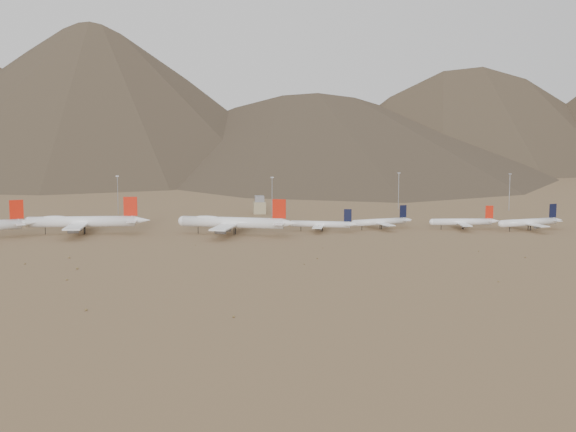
{
  "coord_description": "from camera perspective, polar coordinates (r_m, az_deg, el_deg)",
  "views": [
    {
      "loc": [
        -14.21,
        -408.52,
        64.88
      ],
      "look_at": [
        38.38,
        30.0,
        9.54
      ],
      "focal_mm": 50.0,
      "sensor_mm": 36.0,
      "label": 1
    }
  ],
  "objects": [
    {
      "name": "narrowbody_d",
      "position": [
        476.57,
        16.83,
        -0.42
      ],
      "size": [
        43.23,
        31.91,
        14.57
      ],
      "rotation": [
        0.0,
        0.0,
        0.25
      ],
      "color": "white",
      "rests_on": "ground"
    },
    {
      "name": "narrowbody_a",
      "position": [
        451.77,
        2.49,
        -0.58
      ],
      "size": [
        38.36,
        28.41,
        13.0
      ],
      "rotation": [
        0.0,
        0.0,
        -0.28
      ],
      "color": "white",
      "rests_on": "ground"
    },
    {
      "name": "widebody_centre",
      "position": [
        455.38,
        -14.39,
        -0.38
      ],
      "size": [
        69.11,
        53.07,
        20.51
      ],
      "rotation": [
        0.0,
        0.0,
        -0.04
      ],
      "color": "white",
      "rests_on": "ground"
    },
    {
      "name": "mast_far_east",
      "position": [
        571.06,
        15.48,
        1.79
      ],
      "size": [
        2.0,
        0.6,
        25.7
      ],
      "color": "gray",
      "rests_on": "ground"
    },
    {
      "name": "mountain_ridge",
      "position": [
        1311.36,
        -6.32,
        10.82
      ],
      "size": [
        4400.0,
        1000.0,
        300.0
      ],
      "color": "brown",
      "rests_on": "ground"
    },
    {
      "name": "mast_east",
      "position": [
        565.02,
        7.87,
        1.93
      ],
      "size": [
        2.0,
        0.6,
        25.7
      ],
      "color": "gray",
      "rests_on": "ground"
    },
    {
      "name": "desert_scrub",
      "position": [
        330.62,
        -6.95,
        -4.17
      ],
      "size": [
        419.34,
        165.96,
        0.88
      ],
      "color": "brown",
      "rests_on": "ground"
    },
    {
      "name": "narrowbody_c",
      "position": [
        471.07,
        12.39,
        -0.4
      ],
      "size": [
        41.33,
        29.74,
        13.64
      ],
      "rotation": [
        0.0,
        0.0,
        -0.07
      ],
      "color": "white",
      "rests_on": "ground"
    },
    {
      "name": "widebody_east",
      "position": [
        439.41,
        -3.92,
        -0.45
      ],
      "size": [
        65.52,
        52.15,
        20.22
      ],
      "rotation": [
        0.0,
        0.0,
        -0.32
      ],
      "color": "white",
      "rests_on": "ground"
    },
    {
      "name": "narrowbody_b",
      "position": [
        464.59,
        6.66,
        -0.4
      ],
      "size": [
        39.05,
        28.91,
        13.22
      ],
      "rotation": [
        0.0,
        0.0,
        0.28
      ],
      "color": "white",
      "rests_on": "ground"
    },
    {
      "name": "mast_centre",
      "position": [
        518.98,
        -1.14,
        1.54
      ],
      "size": [
        2.0,
        0.6,
        25.7
      ],
      "color": "gray",
      "rests_on": "ground"
    },
    {
      "name": "control_tower",
      "position": [
        533.7,
        -2.04,
        0.73
      ],
      "size": [
        8.0,
        8.0,
        12.0
      ],
      "color": "#9A8D68",
      "rests_on": "ground"
    },
    {
      "name": "mast_west",
      "position": [
        541.72,
        -12.02,
        1.62
      ],
      "size": [
        2.0,
        0.6,
        25.7
      ],
      "color": "gray",
      "rests_on": "ground"
    },
    {
      "name": "ground",
      "position": [
        413.88,
        -4.79,
        -1.9
      ],
      "size": [
        3000.0,
        3000.0,
        0.0
      ],
      "primitive_type": "plane",
      "color": "#9E7951",
      "rests_on": "ground"
    }
  ]
}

